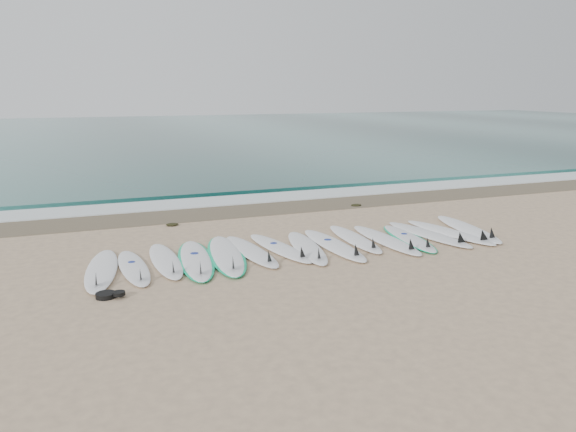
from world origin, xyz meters
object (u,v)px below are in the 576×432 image
object	(u,v)px
surfboard_0	(101,270)
leash_coil	(109,295)
surfboard_7	(308,248)
surfboard_14	(469,229)

from	to	relation	value
surfboard_0	leash_coil	xyz separation A→B (m)	(0.05, -1.33, -0.01)
surfboard_0	surfboard_7	distance (m)	4.10
surfboard_0	leash_coil	distance (m)	1.33
surfboard_7	surfboard_14	bearing A→B (deg)	9.98
surfboard_7	leash_coil	size ratio (longest dim) A/B	5.81
surfboard_0	surfboard_14	xyz separation A→B (m)	(8.28, 0.13, 0.00)
surfboard_7	surfboard_0	bearing A→B (deg)	-170.83
surfboard_0	leash_coil	bearing A→B (deg)	-80.38
surfboard_0	surfboard_7	bearing A→B (deg)	8.06
surfboard_14	surfboard_0	bearing A→B (deg)	-170.30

